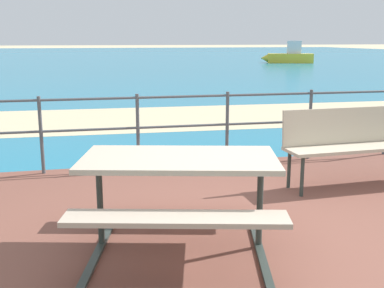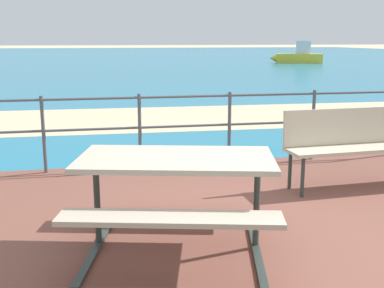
# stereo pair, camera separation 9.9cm
# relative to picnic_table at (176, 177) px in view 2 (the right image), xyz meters

# --- Properties ---
(ground_plane) EXTENTS (240.00, 240.00, 0.00)m
(ground_plane) POSITION_rel_picnic_table_xyz_m (0.51, -0.01, -0.64)
(ground_plane) COLOR beige
(patio_paving) EXTENTS (6.40, 5.20, 0.06)m
(patio_paving) POSITION_rel_picnic_table_xyz_m (0.51, -0.01, -0.61)
(patio_paving) COLOR brown
(patio_paving) RESTS_ON ground
(sea_water) EXTENTS (90.00, 90.00, 0.01)m
(sea_water) POSITION_rel_picnic_table_xyz_m (0.51, 39.99, -0.64)
(sea_water) COLOR teal
(sea_water) RESTS_ON ground
(beach_strip) EXTENTS (54.06, 4.37, 0.01)m
(beach_strip) POSITION_rel_picnic_table_xyz_m (0.51, 6.59, -0.63)
(beach_strip) COLOR beige
(beach_strip) RESTS_ON ground
(picnic_table) EXTENTS (1.79, 1.74, 0.75)m
(picnic_table) POSITION_rel_picnic_table_xyz_m (0.00, 0.00, 0.00)
(picnic_table) COLOR tan
(picnic_table) RESTS_ON patio_paving
(park_bench) EXTENTS (1.76, 0.51, 0.87)m
(park_bench) POSITION_rel_picnic_table_xyz_m (2.27, 1.22, -0.04)
(park_bench) COLOR #BCAD93
(park_bench) RESTS_ON patio_paving
(railing_fence) EXTENTS (5.94, 0.04, 0.96)m
(railing_fence) POSITION_rel_picnic_table_xyz_m (0.51, 2.44, 0.02)
(railing_fence) COLOR #4C5156
(railing_fence) RESTS_ON patio_paving
(boat_near) EXTENTS (3.66, 1.93, 1.52)m
(boat_near) POSITION_rel_picnic_table_xyz_m (13.13, 28.03, -0.17)
(boat_near) COLOR yellow
(boat_near) RESTS_ON sea_water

